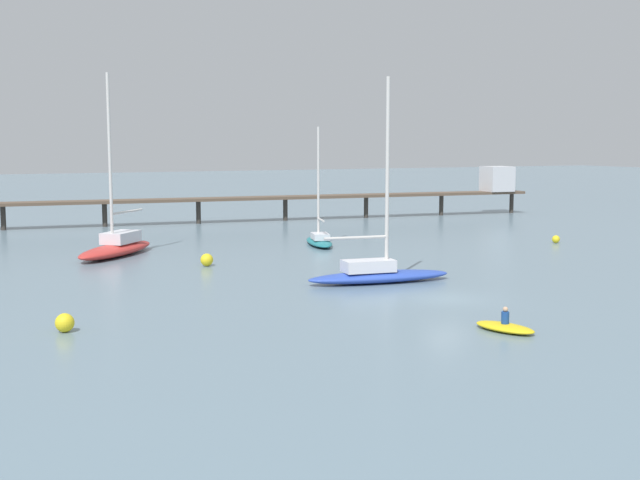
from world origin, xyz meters
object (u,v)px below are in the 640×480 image
pier (295,194)px  sailboat_red (117,245)px  sailboat_teal (319,238)px  dinghy_yellow (505,327)px  sailboat_blue (377,271)px  mooring_buoy_mid (207,260)px  mooring_buoy_far (556,239)px  mooring_buoy_inner (65,323)px

pier → sailboat_red: sailboat_red is taller
sailboat_teal → dinghy_yellow: size_ratio=3.01×
sailboat_teal → sailboat_blue: 18.42m
sailboat_red → mooring_buoy_mid: size_ratio=15.44×
pier → sailboat_blue: bearing=-106.6°
sailboat_blue → mooring_buoy_far: sailboat_blue is taller
dinghy_yellow → mooring_buoy_far: 34.60m
dinghy_yellow → sailboat_blue: bearing=85.3°
dinghy_yellow → pier: bearing=76.4°
pier → mooring_buoy_mid: (-19.07, -28.02, -2.53)m
sailboat_red → mooring_buoy_mid: (4.59, -8.00, -0.36)m
sailboat_blue → mooring_buoy_far: 25.83m
mooring_buoy_inner → mooring_buoy_mid: (11.83, 16.15, 0.01)m
sailboat_red → mooring_buoy_inner: (-7.24, -24.14, -0.37)m
dinghy_yellow → mooring_buoy_inner: 20.05m
sailboat_blue → mooring_buoy_inner: bearing=-164.8°
pier → sailboat_teal: 22.37m
sailboat_red → mooring_buoy_mid: bearing=-60.2°
pier → sailboat_blue: 40.70m
mooring_buoy_far → mooring_buoy_mid: size_ratio=0.75×
pier → mooring_buoy_inner: (-30.89, -44.17, -2.54)m
dinghy_yellow → mooring_buoy_inner: bearing=154.9°
mooring_buoy_inner → mooring_buoy_mid: size_ratio=0.98×
sailboat_teal → mooring_buoy_mid: bearing=-150.0°
pier → dinghy_yellow: size_ratio=24.18×
sailboat_red → mooring_buoy_far: 36.63m
dinghy_yellow → mooring_buoy_inner: (-18.16, 8.49, 0.23)m
sailboat_teal → mooring_buoy_mid: (-12.01, -6.93, -0.15)m
mooring_buoy_far → mooring_buoy_mid: (-31.06, 0.42, 0.11)m
sailboat_teal → sailboat_red: size_ratio=0.72×
sailboat_teal → mooring_buoy_inner: (-23.84, -23.08, -0.16)m
sailboat_teal → mooring_buoy_mid: 13.87m
sailboat_red → mooring_buoy_far: bearing=-13.3°
mooring_buoy_far → mooring_buoy_mid: bearing=179.2°
sailboat_teal → mooring_buoy_far: sailboat_teal is taller
mooring_buoy_inner → pier: bearing=55.0°
sailboat_teal → dinghy_yellow: sailboat_teal is taller
sailboat_red → dinghy_yellow: sailboat_red is taller
mooring_buoy_far → mooring_buoy_inner: bearing=-159.9°
mooring_buoy_mid → dinghy_yellow: bearing=-75.6°
sailboat_blue → dinghy_yellow: size_ratio=3.81×
sailboat_red → sailboat_teal: bearing=-3.7°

